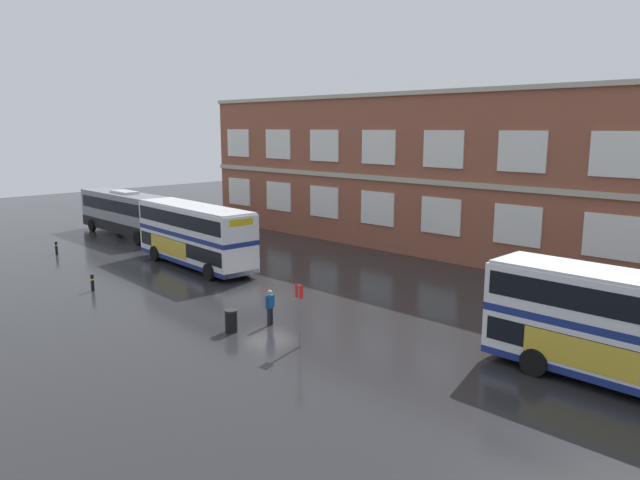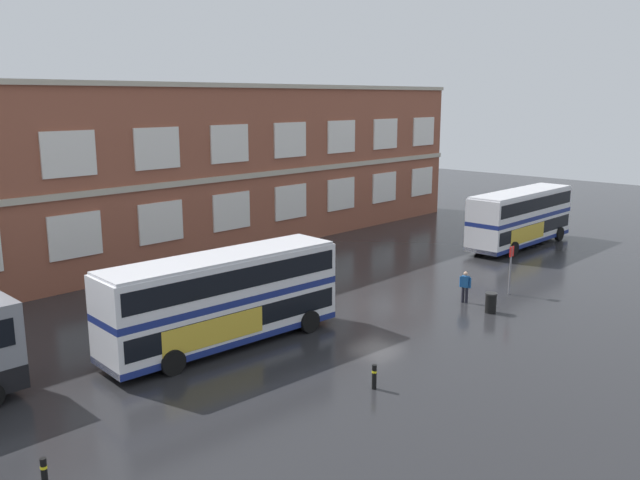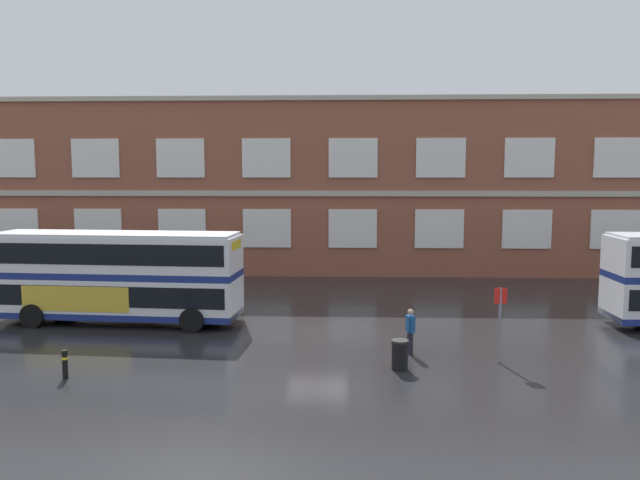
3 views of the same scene
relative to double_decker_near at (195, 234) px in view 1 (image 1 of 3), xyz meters
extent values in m
plane|color=#232326|center=(9.06, 0.65, -2.15)|extent=(120.00, 120.00, 0.00)
cube|color=brown|center=(10.73, 16.65, 3.48)|extent=(49.80, 8.00, 11.27)
cube|color=#B2A893|center=(10.73, 12.57, 3.26)|extent=(49.80, 0.16, 0.36)
cube|color=#B2A893|center=(10.73, 12.60, 9.27)|extent=(49.80, 0.28, 0.30)
cube|color=silver|center=(-11.41, 12.59, 1.01)|extent=(3.10, 0.12, 2.48)
cube|color=silver|center=(-5.87, 12.59, 1.01)|extent=(3.10, 0.12, 2.48)
cube|color=silver|center=(-0.34, 12.59, 1.01)|extent=(3.10, 0.12, 2.48)
cube|color=silver|center=(5.19, 12.59, 1.01)|extent=(3.10, 0.12, 2.48)
cube|color=silver|center=(10.73, 12.59, 1.01)|extent=(3.10, 0.12, 2.48)
cube|color=silver|center=(16.26, 12.59, 1.01)|extent=(3.10, 0.12, 2.48)
cube|color=silver|center=(21.80, 12.59, 1.01)|extent=(3.10, 0.12, 2.48)
cube|color=silver|center=(-11.41, 12.59, 5.51)|extent=(3.10, 0.12, 2.48)
cube|color=silver|center=(-5.87, 12.59, 5.51)|extent=(3.10, 0.12, 2.48)
cube|color=silver|center=(-0.34, 12.59, 5.51)|extent=(3.10, 0.12, 2.48)
cube|color=silver|center=(5.19, 12.59, 5.51)|extent=(3.10, 0.12, 2.48)
cube|color=silver|center=(10.73, 12.59, 5.51)|extent=(3.10, 0.12, 2.48)
cube|color=silver|center=(16.26, 12.59, 5.51)|extent=(3.10, 0.12, 2.48)
cube|color=silver|center=(21.80, 12.59, 5.51)|extent=(3.10, 0.12, 2.48)
cube|color=silver|center=(0.00, 0.00, -0.92)|extent=(11.15, 3.31, 1.75)
cube|color=black|center=(0.00, 0.00, -0.71)|extent=(10.71, 3.32, 0.90)
cube|color=navy|center=(0.00, 0.00, 0.10)|extent=(11.15, 3.31, 0.30)
cube|color=silver|center=(0.00, 0.00, 1.03)|extent=(11.15, 3.31, 1.55)
cube|color=black|center=(0.00, 0.00, 1.10)|extent=(10.71, 3.32, 0.90)
cube|color=navy|center=(0.00, 0.00, -1.66)|extent=(11.15, 3.33, 0.28)
cube|color=silver|center=(0.00, 0.00, 1.86)|extent=(10.92, 3.19, 0.12)
cube|color=gold|center=(-1.41, -1.19, -0.84)|extent=(4.83, 0.37, 1.10)
cube|color=yellow|center=(5.45, -0.38, 1.45)|extent=(0.18, 1.66, 0.40)
cylinder|color=black|center=(3.75, -1.54, -1.63)|extent=(1.06, 0.39, 1.04)
cylinder|color=black|center=(3.93, 1.01, -1.63)|extent=(1.06, 0.39, 1.04)
cylinder|color=black|center=(-3.38, -1.04, -1.63)|extent=(1.06, 0.39, 1.04)
cylinder|color=black|center=(-3.21, 1.50, -1.63)|extent=(1.06, 0.39, 1.04)
cube|color=gold|center=(25.96, -1.26, -0.84)|extent=(4.84, 0.07, 1.10)
cylinder|color=black|center=(23.98, -1.23, -1.63)|extent=(1.04, 0.33, 1.04)
cylinder|color=black|center=(24.00, 1.32, -1.63)|extent=(1.04, 0.33, 1.04)
cube|color=gray|center=(-14.04, 2.43, -0.15)|extent=(12.07, 2.88, 3.20)
cube|color=black|center=(-14.04, 2.43, 0.49)|extent=(11.35, 2.90, 1.00)
cube|color=black|center=(-14.04, 2.43, -1.30)|extent=(12.07, 2.90, 0.90)
cube|color=silver|center=(-14.04, 2.43, 1.55)|extent=(2.91, 1.35, 0.20)
cylinder|color=black|center=(-9.52, 1.03, -1.63)|extent=(1.05, 0.35, 1.04)
cylinder|color=black|center=(-9.45, 3.58, -1.63)|extent=(1.05, 0.35, 1.04)
cylinder|color=black|center=(-18.16, 1.27, -1.63)|extent=(1.05, 0.35, 1.04)
cylinder|color=black|center=(-18.09, 3.82, -1.63)|extent=(1.05, 0.35, 1.04)
cylinder|color=black|center=(12.65, -4.46, -1.72)|extent=(0.19, 0.19, 0.85)
cylinder|color=black|center=(12.61, -4.26, -1.72)|extent=(0.19, 0.19, 0.85)
cube|color=#194C8C|center=(12.63, -4.36, -1.00)|extent=(0.32, 0.44, 0.60)
cylinder|color=#194C8C|center=(12.68, -4.61, -1.03)|extent=(0.13, 0.13, 0.57)
cylinder|color=#194C8C|center=(12.57, -4.10, -1.03)|extent=(0.13, 0.13, 0.57)
sphere|color=tan|center=(12.63, -4.36, -0.56)|extent=(0.22, 0.22, 0.22)
cylinder|color=slate|center=(15.65, -5.33, -0.80)|extent=(0.10, 0.10, 2.70)
cube|color=red|center=(15.65, -5.35, 0.27)|extent=(0.44, 0.04, 0.56)
cylinder|color=black|center=(12.08, -6.20, -1.67)|extent=(0.56, 0.56, 0.95)
cylinder|color=black|center=(12.08, -6.20, -1.16)|extent=(0.60, 0.60, 0.08)
cylinder|color=black|center=(1.05, -7.56, -1.67)|extent=(0.18, 0.18, 0.95)
cylinder|color=yellow|center=(1.05, -7.56, -1.47)|extent=(0.19, 0.19, 0.08)
cylinder|color=black|center=(-10.29, -5.03, -1.67)|extent=(0.18, 0.18, 0.95)
cylinder|color=yellow|center=(-10.29, -5.03, -1.47)|extent=(0.19, 0.19, 0.08)
camera|label=1|loc=(32.91, -21.62, 6.95)|focal=33.35mm
camera|label=2|loc=(-17.01, -21.89, 8.50)|focal=37.14mm
camera|label=3|loc=(10.13, -26.72, 4.54)|focal=34.47mm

